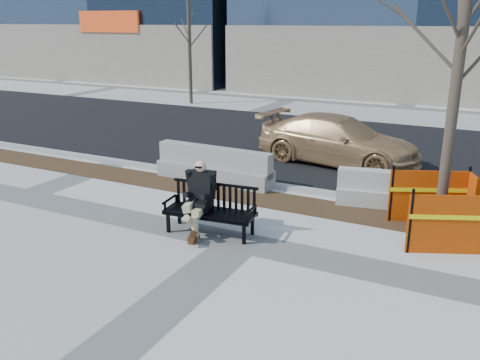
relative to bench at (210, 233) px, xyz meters
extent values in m
plane|color=beige|center=(0.79, -0.12, 0.00)|extent=(120.00, 120.00, 0.00)
cube|color=#47301C|center=(0.79, 2.48, 0.00)|extent=(40.00, 1.20, 0.02)
cube|color=black|center=(0.79, 8.68, 0.00)|extent=(60.00, 10.40, 0.01)
cube|color=#9E9B93|center=(0.79, 3.43, 0.06)|extent=(60.00, 0.25, 0.12)
imported|color=tan|center=(0.80, 6.60, 0.00)|extent=(5.33, 2.75, 1.48)
camera|label=1|loc=(5.03, -8.58, 4.30)|focal=38.14mm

